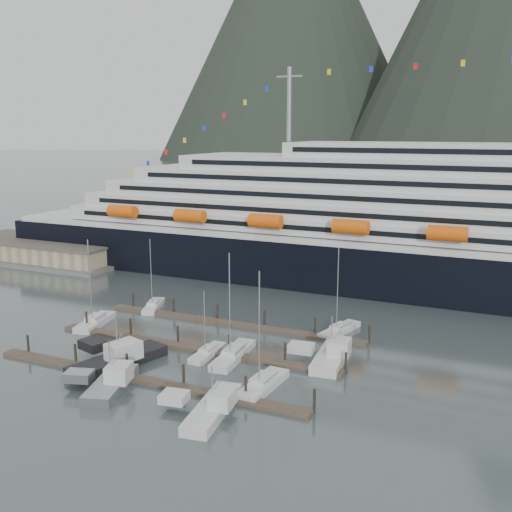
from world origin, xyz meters
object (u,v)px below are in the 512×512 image
(trawler_b, at_px, (110,383))
(sailboat_a, at_px, (95,323))
(trawler_c, at_px, (211,407))
(trawler_e, at_px, (330,356))
(trawler_a, at_px, (117,359))
(cruise_ship, at_px, (472,235))
(sailboat_g, at_px, (339,330))
(warehouse, at_px, (43,252))
(sailboat_d, at_px, (233,356))
(sailboat_e, at_px, (153,306))
(sailboat_c, at_px, (208,353))
(sailboat_h, at_px, (263,385))

(trawler_b, bearing_deg, sailboat_a, 26.08)
(trawler_c, relative_size, trawler_e, 1.09)
(trawler_a, height_order, trawler_c, trawler_a)
(cruise_ship, relative_size, sailboat_g, 14.11)
(warehouse, relative_size, trawler_a, 2.98)
(sailboat_d, xyz_separation_m, sailboat_e, (-25.02, 16.21, -0.03))
(sailboat_a, height_order, sailboat_c, sailboat_a)
(sailboat_d, xyz_separation_m, trawler_c, (5.53, -16.61, 0.40))
(sailboat_e, bearing_deg, trawler_b, -175.52)
(cruise_ship, relative_size, trawler_e, 17.50)
(sailboat_d, relative_size, sailboat_g, 1.11)
(cruise_ship, distance_m, sailboat_e, 64.91)
(sailboat_e, bearing_deg, sailboat_g, -108.89)
(warehouse, xyz_separation_m, trawler_e, (87.87, -35.08, -1.30))
(sailboat_a, bearing_deg, trawler_a, -143.69)
(sailboat_a, distance_m, trawler_c, 39.61)
(trawler_a, xyz_separation_m, trawler_c, (19.28, -7.26, -0.15))
(sailboat_a, xyz_separation_m, trawler_a, (14.70, -13.09, 0.55))
(sailboat_d, height_order, trawler_c, sailboat_d)
(sailboat_d, relative_size, sailboat_h, 1.01)
(sailboat_e, bearing_deg, warehouse, 43.75)
(sailboat_g, height_order, trawler_e, sailboat_g)
(sailboat_g, bearing_deg, trawler_c, -174.92)
(cruise_ship, distance_m, trawler_e, 51.28)
(cruise_ship, distance_m, sailboat_g, 40.47)
(warehouse, xyz_separation_m, trawler_b, (64.94, -55.82, -1.32))
(trawler_b, bearing_deg, sailboat_d, -47.70)
(trawler_a, xyz_separation_m, trawler_b, (4.20, -6.92, -0.08))
(sailboat_e, bearing_deg, sailboat_h, -146.81)
(warehouse, distance_m, trawler_c, 97.77)
(trawler_c, bearing_deg, trawler_e, -29.46)
(sailboat_g, xyz_separation_m, trawler_c, (-5.29, -34.14, 0.43))
(trawler_a, bearing_deg, trawler_b, -132.10)
(warehouse, bearing_deg, sailboat_e, -25.26)
(sailboat_a, distance_m, trawler_a, 19.69)
(sailboat_a, relative_size, sailboat_e, 1.14)
(sailboat_g, relative_size, trawler_b, 1.25)
(warehouse, distance_m, sailboat_e, 54.74)
(sailboat_a, bearing_deg, sailboat_h, -119.46)
(sailboat_e, xyz_separation_m, sailboat_g, (35.83, 1.31, 0.01))
(trawler_e, bearing_deg, sailboat_a, 84.98)
(trawler_a, height_order, trawler_b, trawler_a)
(warehouse, distance_m, trawler_e, 94.62)
(sailboat_g, bearing_deg, sailboat_c, 154.81)
(trawler_b, height_order, trawler_e, trawler_e)
(sailboat_g, distance_m, trawler_a, 36.41)
(sailboat_d, distance_m, sailboat_g, 20.59)
(trawler_c, distance_m, trawler_e, 22.51)
(sailboat_d, height_order, trawler_a, sailboat_d)
(sailboat_h, bearing_deg, trawler_c, 165.37)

